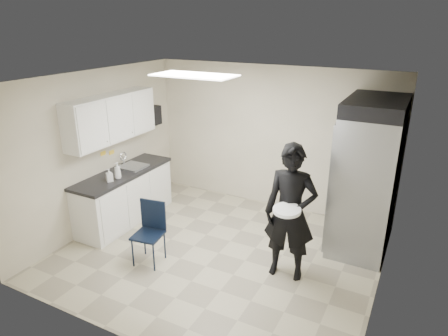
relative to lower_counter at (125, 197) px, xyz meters
The scene contains 21 objects.
floor 2.01m from the lower_counter, ahead, with size 4.50×4.50×0.00m, color tan.
ceiling 2.92m from the lower_counter, ahead, with size 4.50×4.50×0.00m, color white.
back_wall 2.79m from the lower_counter, 42.71° to the left, with size 4.50×4.50×0.00m, color beige.
left_wall 0.94m from the lower_counter, 146.31° to the right, with size 4.00×4.00×0.00m, color beige.
right_wall 4.29m from the lower_counter, ahead, with size 4.00×4.00×0.00m, color beige.
ceiling_panel 2.54m from the lower_counter, ahead, with size 1.20×0.60×0.02m, color white.
lower_counter is the anchor object (origin of this frame).
countertop 0.46m from the lower_counter, 90.00° to the left, with size 0.64×1.95×0.05m, color black.
sink 0.51m from the lower_counter, 85.43° to the left, with size 0.42×0.40×0.14m, color gray.
faucet 0.67m from the lower_counter, 125.75° to the left, with size 0.02×0.02×0.24m, color silver.
upper_cabinets 1.40m from the lower_counter, behind, with size 0.35×1.80×0.75m, color silver.
towel_dispenser 1.67m from the lower_counter, 99.38° to the left, with size 0.22×0.30×0.35m, color black.
notice_sticker_left 0.85m from the lower_counter, 161.21° to the right, with size 0.00×0.12×0.07m, color yellow.
notice_sticker_right 0.81m from the lower_counter, 161.21° to the left, with size 0.00×0.12×0.07m, color yellow.
commercial_fridge 3.98m from the lower_counter, 15.88° to the left, with size 0.80×1.35×2.10m, color gray.
fridge_compressor 4.31m from the lower_counter, 15.88° to the left, with size 0.80×1.35×0.20m, color black.
folding_chair 1.46m from the lower_counter, 36.68° to the right, with size 0.39×0.39×0.89m, color black.
man_tuxedo 3.08m from the lower_counter, ahead, with size 0.69×0.46×1.88m, color black.
bucket_lid 3.17m from the lower_counter, ahead, with size 0.35×0.35×0.04m, color white.
soap_bottle_a 0.68m from the lower_counter, 61.94° to the right, with size 0.10×0.10×0.27m, color white.
soap_bottle_b 0.73m from the lower_counter, 75.58° to the right, with size 0.09×0.10×0.21m, color silver.
Camera 1 is at (2.48, -4.59, 3.33)m, focal length 32.00 mm.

